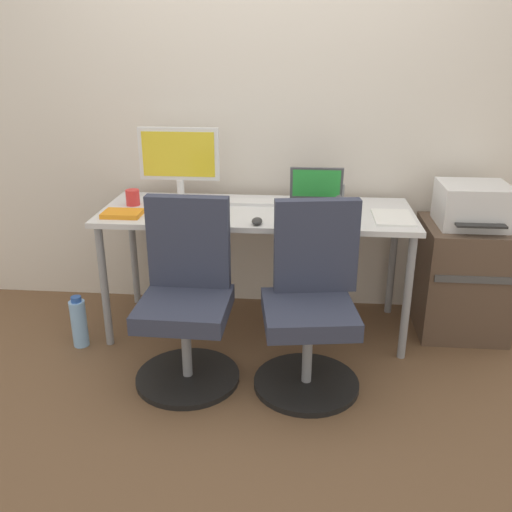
{
  "coord_description": "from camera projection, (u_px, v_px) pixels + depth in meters",
  "views": [
    {
      "loc": [
        0.26,
        -3.03,
        1.65
      ],
      "look_at": [
        0.0,
        -0.05,
        0.49
      ],
      "focal_mm": 38.76,
      "sensor_mm": 36.0,
      "label": 1
    }
  ],
  "objects": [
    {
      "name": "mouse_by_monitor",
      "position": [
        211.0,
        209.0,
        3.12
      ],
      "size": [
        0.06,
        0.1,
        0.03
      ],
      "primitive_type": "ellipsoid",
      "color": "silver",
      "rests_on": "desk"
    },
    {
      "name": "notebook",
      "position": [
        122.0,
        214.0,
        3.04
      ],
      "size": [
        0.21,
        0.15,
        0.03
      ],
      "primitive_type": "cube",
      "color": "orange",
      "rests_on": "desk"
    },
    {
      "name": "office_chair_left",
      "position": [
        187.0,
        301.0,
        2.8
      ],
      "size": [
        0.54,
        0.54,
        0.94
      ],
      "color": "black",
      "rests_on": "ground"
    },
    {
      "name": "keyboard_by_laptop",
      "position": [
        314.0,
        223.0,
        2.9
      ],
      "size": [
        0.34,
        0.12,
        0.02
      ],
      "primitive_type": "cube",
      "color": "silver",
      "rests_on": "desk"
    },
    {
      "name": "back_wall",
      "position": [
        263.0,
        104.0,
        3.34
      ],
      "size": [
        4.4,
        0.04,
        2.6
      ],
      "primitive_type": "cube",
      "color": "silver",
      "rests_on": "ground"
    },
    {
      "name": "pen_cup",
      "position": [
        338.0,
        193.0,
        3.31
      ],
      "size": [
        0.07,
        0.07,
        0.1
      ],
      "primitive_type": "cylinder",
      "color": "slate",
      "rests_on": "desk"
    },
    {
      "name": "desktop_monitor",
      "position": [
        179.0,
        158.0,
        3.28
      ],
      "size": [
        0.48,
        0.18,
        0.43
      ],
      "color": "silver",
      "rests_on": "desk"
    },
    {
      "name": "ground_plane",
      "position": [
        257.0,
        327.0,
        3.43
      ],
      "size": [
        5.28,
        5.28,
        0.0
      ],
      "primitive_type": "plane",
      "color": "brown"
    },
    {
      "name": "printer",
      "position": [
        473.0,
        205.0,
        3.14
      ],
      "size": [
        0.38,
        0.4,
        0.24
      ],
      "color": "silver",
      "rests_on": "side_cabinet"
    },
    {
      "name": "coffee_mug",
      "position": [
        133.0,
        197.0,
        3.23
      ],
      "size": [
        0.08,
        0.08,
        0.09
      ],
      "primitive_type": "cylinder",
      "color": "red",
      "rests_on": "desk"
    },
    {
      "name": "office_chair_right",
      "position": [
        311.0,
        306.0,
        2.75
      ],
      "size": [
        0.54,
        0.54,
        0.94
      ],
      "color": "black",
      "rests_on": "ground"
    },
    {
      "name": "desk",
      "position": [
        257.0,
        221.0,
        3.18
      ],
      "size": [
        1.78,
        0.66,
        0.75
      ],
      "color": "silver",
      "rests_on": "ground"
    },
    {
      "name": "side_cabinet",
      "position": [
        462.0,
        278.0,
        3.3
      ],
      "size": [
        0.5,
        0.52,
        0.67
      ],
      "color": "brown",
      "rests_on": "ground"
    },
    {
      "name": "mouse_by_laptop",
      "position": [
        257.0,
        221.0,
        2.91
      ],
      "size": [
        0.06,
        0.1,
        0.03
      ],
      "primitive_type": "ellipsoid",
      "color": "#2D2D2D",
      "rests_on": "desk"
    },
    {
      "name": "water_bottle_on_floor",
      "position": [
        79.0,
        322.0,
        3.17
      ],
      "size": [
        0.09,
        0.09,
        0.31
      ],
      "color": "#8CBFF2",
      "rests_on": "ground"
    },
    {
      "name": "paper_pile",
      "position": [
        393.0,
        217.0,
        3.0
      ],
      "size": [
        0.21,
        0.3,
        0.01
      ],
      "primitive_type": "cube",
      "color": "white",
      "rests_on": "desk"
    },
    {
      "name": "open_laptop",
      "position": [
        316.0,
        198.0,
        3.2
      ],
      "size": [
        0.31,
        0.29,
        0.22
      ],
      "color": "#4C4C51",
      "rests_on": "desk"
    },
    {
      "name": "keyboard_by_monitor",
      "position": [
        255.0,
        202.0,
        3.27
      ],
      "size": [
        0.34,
        0.12,
        0.02
      ],
      "primitive_type": "cube",
      "color": "silver",
      "rests_on": "desk"
    }
  ]
}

